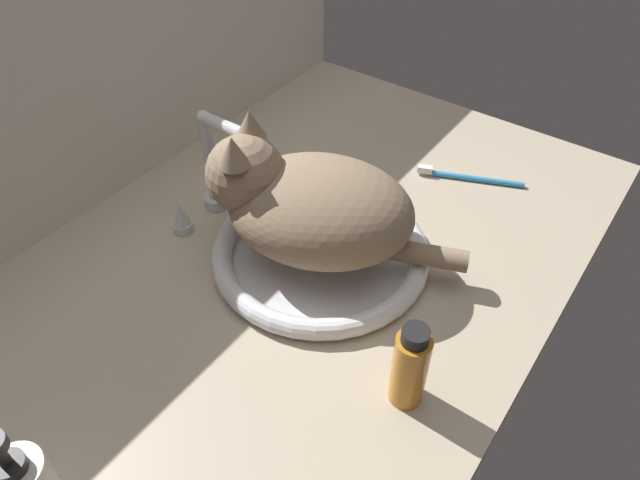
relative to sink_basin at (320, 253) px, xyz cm
name	(u,v)px	position (x,y,z in cm)	size (l,w,h in cm)	color
countertop	(308,259)	(0.13, 2.35, -2.88)	(108.11, 71.96, 3.00)	#B7A88E
backsplash_wall	(122,75)	(0.13, 39.53, 17.06)	(108.11, 2.40, 42.89)	silver
sink_basin	(320,253)	(0.00, 0.00, 0.00)	(33.01, 33.01, 3.08)	white
faucet	(214,174)	(0.00, 20.96, 5.69)	(18.42, 10.32, 18.18)	silver
cat	(305,204)	(-0.84, 2.09, 9.15)	(29.07, 37.02, 19.33)	#8C755B
amber_bottle	(410,367)	(-13.11, -22.46, 4.66)	(4.28, 4.28, 12.80)	#C67A23
toothbrush	(467,177)	(31.56, -9.48, -0.77)	(8.32, 17.65, 1.70)	#338CD1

